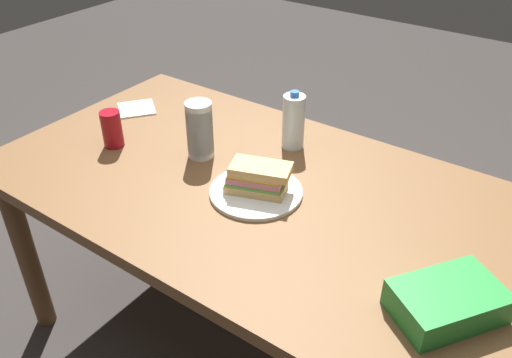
{
  "coord_description": "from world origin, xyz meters",
  "views": [
    {
      "loc": [
        0.73,
        -1.05,
        1.6
      ],
      "look_at": [
        0.02,
        -0.04,
        0.77
      ],
      "focal_mm": 37.0,
      "sensor_mm": 36.0,
      "label": 1
    }
  ],
  "objects_px": {
    "paper_plate": "(256,192)",
    "plastic_cup_stack": "(200,130)",
    "dining_table": "(259,209)",
    "chip_bag": "(447,301)",
    "soda_can_red": "(112,129)",
    "water_bottle_tall": "(293,121)",
    "sandwich": "(257,178)"
  },
  "relations": [
    {
      "from": "paper_plate",
      "to": "plastic_cup_stack",
      "type": "bearing_deg",
      "value": 164.84
    },
    {
      "from": "dining_table",
      "to": "plastic_cup_stack",
      "type": "distance_m",
      "value": 0.31
    },
    {
      "from": "paper_plate",
      "to": "plastic_cup_stack",
      "type": "xyz_separation_m",
      "value": [
        -0.27,
        0.07,
        0.09
      ]
    },
    {
      "from": "dining_table",
      "to": "chip_bag",
      "type": "relative_size",
      "value": 7.19
    },
    {
      "from": "paper_plate",
      "to": "soda_can_red",
      "type": "distance_m",
      "value": 0.55
    },
    {
      "from": "water_bottle_tall",
      "to": "plastic_cup_stack",
      "type": "xyz_separation_m",
      "value": [
        -0.21,
        -0.22,
        0.0
      ]
    },
    {
      "from": "chip_bag",
      "to": "soda_can_red",
      "type": "bearing_deg",
      "value": 120.39
    },
    {
      "from": "dining_table",
      "to": "water_bottle_tall",
      "type": "bearing_deg",
      "value": 99.53
    },
    {
      "from": "sandwich",
      "to": "water_bottle_tall",
      "type": "xyz_separation_m",
      "value": [
        -0.06,
        0.29,
        0.04
      ]
    },
    {
      "from": "water_bottle_tall",
      "to": "soda_can_red",
      "type": "bearing_deg",
      "value": -145.22
    },
    {
      "from": "sandwich",
      "to": "dining_table",
      "type": "bearing_deg",
      "value": 119.1
    },
    {
      "from": "dining_table",
      "to": "plastic_cup_stack",
      "type": "bearing_deg",
      "value": 171.88
    },
    {
      "from": "dining_table",
      "to": "sandwich",
      "type": "bearing_deg",
      "value": -60.9
    },
    {
      "from": "paper_plate",
      "to": "water_bottle_tall",
      "type": "relative_size",
      "value": 1.37
    },
    {
      "from": "soda_can_red",
      "to": "chip_bag",
      "type": "bearing_deg",
      "value": -4.24
    },
    {
      "from": "soda_can_red",
      "to": "chip_bag",
      "type": "xyz_separation_m",
      "value": [
        1.13,
        -0.08,
        -0.03
      ]
    },
    {
      "from": "sandwich",
      "to": "soda_can_red",
      "type": "xyz_separation_m",
      "value": [
        -0.54,
        -0.05,
        0.01
      ]
    },
    {
      "from": "water_bottle_tall",
      "to": "dining_table",
      "type": "bearing_deg",
      "value": -80.47
    },
    {
      "from": "paper_plate",
      "to": "chip_bag",
      "type": "relative_size",
      "value": 1.17
    },
    {
      "from": "soda_can_red",
      "to": "chip_bag",
      "type": "height_order",
      "value": "soda_can_red"
    },
    {
      "from": "dining_table",
      "to": "paper_plate",
      "type": "height_order",
      "value": "paper_plate"
    },
    {
      "from": "soda_can_red",
      "to": "chip_bag",
      "type": "relative_size",
      "value": 0.53
    },
    {
      "from": "paper_plate",
      "to": "soda_can_red",
      "type": "xyz_separation_m",
      "value": [
        -0.54,
        -0.05,
        0.05
      ]
    },
    {
      "from": "chip_bag",
      "to": "sandwich",
      "type": "bearing_deg",
      "value": 111.95
    },
    {
      "from": "sandwich",
      "to": "soda_can_red",
      "type": "height_order",
      "value": "soda_can_red"
    },
    {
      "from": "water_bottle_tall",
      "to": "sandwich",
      "type": "bearing_deg",
      "value": -77.98
    },
    {
      "from": "chip_bag",
      "to": "plastic_cup_stack",
      "type": "distance_m",
      "value": 0.88
    },
    {
      "from": "soda_can_red",
      "to": "plastic_cup_stack",
      "type": "height_order",
      "value": "plastic_cup_stack"
    },
    {
      "from": "sandwich",
      "to": "plastic_cup_stack",
      "type": "bearing_deg",
      "value": 165.59
    },
    {
      "from": "paper_plate",
      "to": "chip_bag",
      "type": "bearing_deg",
      "value": -12.34
    },
    {
      "from": "chip_bag",
      "to": "water_bottle_tall",
      "type": "distance_m",
      "value": 0.78
    },
    {
      "from": "sandwich",
      "to": "plastic_cup_stack",
      "type": "xyz_separation_m",
      "value": [
        -0.27,
        0.07,
        0.04
      ]
    }
  ]
}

